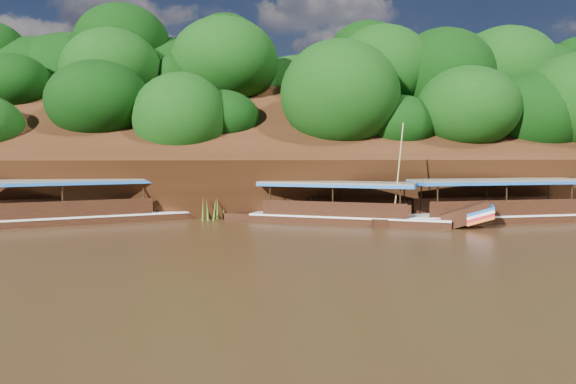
% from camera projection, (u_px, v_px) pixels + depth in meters
% --- Properties ---
extents(ground, '(160.00, 160.00, 0.00)m').
position_uv_depth(ground, '(331.00, 243.00, 26.17)').
color(ground, black).
rests_on(ground, ground).
extents(riverbank, '(120.00, 30.06, 19.40)m').
position_uv_depth(riverbank, '(289.00, 179.00, 48.62)').
color(riverbank, black).
rests_on(riverbank, ground).
extents(boat_0, '(16.10, 4.20, 6.43)m').
position_uv_depth(boat_0, '(520.00, 212.00, 34.27)').
color(boat_0, black).
rests_on(boat_0, ground).
extents(boat_1, '(13.79, 7.30, 6.30)m').
position_uv_depth(boat_1, '(361.00, 214.00, 33.23)').
color(boat_1, black).
rests_on(boat_1, ground).
extents(boat_2, '(16.27, 8.09, 6.76)m').
position_uv_depth(boat_2, '(92.00, 213.00, 33.74)').
color(boat_2, black).
rests_on(boat_2, ground).
extents(reeds, '(50.43, 2.26, 1.80)m').
position_uv_depth(reeds, '(259.00, 206.00, 35.33)').
color(reeds, '#3C701C').
rests_on(reeds, ground).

